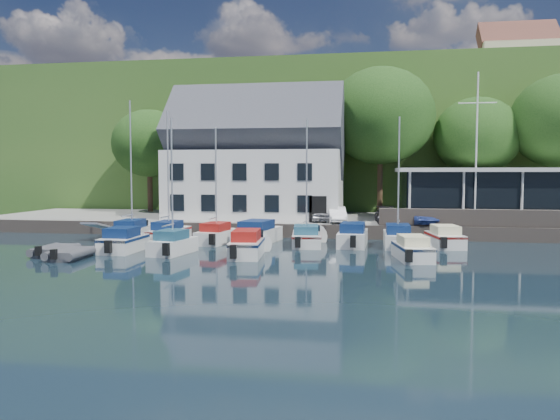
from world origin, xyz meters
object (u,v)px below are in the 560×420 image
at_px(flagpole, 476,149).
at_px(boat_r1_0, 131,175).
at_px(harbor_building, 257,165).
at_px(car_dgrey, 387,215).
at_px(boat_r1_1, 168,179).
at_px(boat_r1_6, 399,177).
at_px(dinghy_1, 70,252).
at_px(club_pavilion, 484,195).
at_px(boat_r2_0, 124,239).
at_px(boat_r1_5, 353,234).
at_px(car_white, 337,215).
at_px(car_silver, 322,213).
at_px(boat_r2_2, 247,243).
at_px(boat_r1_3, 257,231).
at_px(boat_r2_1, 172,179).
at_px(car_blue, 420,216).
at_px(boat_r1_2, 216,179).
at_px(dinghy_0, 55,249).
at_px(boat_r2_4, 412,247).
at_px(boat_r1_4, 307,183).
at_px(boat_r1_7, 445,236).

bearing_deg(flagpole, boat_r1_0, -167.91).
distance_m(harbor_building, car_dgrey, 11.71).
height_order(boat_r1_0, boat_r1_1, boat_r1_0).
relative_size(boat_r1_6, dinghy_1, 2.81).
height_order(car_dgrey, flagpole, flagpole).
distance_m(harbor_building, boat_r1_6, 14.35).
relative_size(club_pavilion, boat_r2_0, 2.56).
distance_m(boat_r1_0, boat_r1_5, 15.73).
height_order(car_white, car_dgrey, car_dgrey).
distance_m(car_silver, boat_r2_2, 12.17).
distance_m(boat_r1_3, dinghy_1, 12.15).
relative_size(flagpole, boat_r2_0, 2.10).
height_order(harbor_building, boat_r2_1, harbor_building).
distance_m(car_blue, boat_r1_6, 6.16).
bearing_deg(boat_r2_0, boat_r1_2, 45.77).
distance_m(car_white, boat_r1_6, 7.50).
relative_size(boat_r1_2, boat_r1_3, 1.26).
relative_size(boat_r1_5, boat_r2_1, 0.71).
distance_m(harbor_building, car_silver, 7.28).
xyz_separation_m(harbor_building, boat_r1_6, (11.12, -9.02, -0.90)).
distance_m(boat_r1_6, dinghy_1, 20.21).
bearing_deg(boat_r1_6, boat_r1_5, 179.10).
distance_m(boat_r1_1, boat_r1_6, 15.54).
distance_m(boat_r1_2, dinghy_0, 10.94).
relative_size(harbor_building, car_dgrey, 3.53).
distance_m(club_pavilion, car_silver, 12.59).
xyz_separation_m(boat_r1_2, boat_r1_3, (2.67, 0.67, -3.58)).
relative_size(car_blue, boat_r2_0, 0.68).
bearing_deg(boat_r2_4, boat_r2_0, 169.77).
height_order(boat_r1_2, boat_r1_5, boat_r1_2).
bearing_deg(club_pavilion, car_dgrey, -159.84).
xyz_separation_m(car_blue, boat_r2_2, (-10.51, -10.48, -0.84)).
bearing_deg(boat_r2_0, club_pavilion, 29.90).
bearing_deg(boat_r1_3, boat_r1_6, 6.89).
height_order(boat_r2_0, boat_r2_1, boat_r2_1).
distance_m(car_dgrey, boat_r2_4, 11.07).
bearing_deg(car_dgrey, boat_r1_4, -133.89).
xyz_separation_m(car_white, dinghy_1, (-13.89, -13.45, -1.22)).
distance_m(boat_r1_7, boat_r2_0, 20.08).
xyz_separation_m(car_dgrey, boat_r1_6, (0.51, -5.81, 2.86)).
bearing_deg(dinghy_1, car_dgrey, 35.36).
height_order(boat_r1_4, boat_r1_6, boat_r1_6).
xyz_separation_m(boat_r1_2, boat_r1_4, (6.10, -0.12, -0.25)).
xyz_separation_m(boat_r1_0, boat_r1_2, (6.18, -0.36, -0.21)).
relative_size(car_blue, boat_r1_4, 0.43).
height_order(boat_r1_2, dinghy_0, boat_r1_2).
relative_size(car_white, boat_r2_0, 0.70).
distance_m(car_silver, flagpole, 12.13).
bearing_deg(car_silver, boat_r1_3, -126.94).
bearing_deg(boat_r1_6, boat_r2_1, -158.25).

